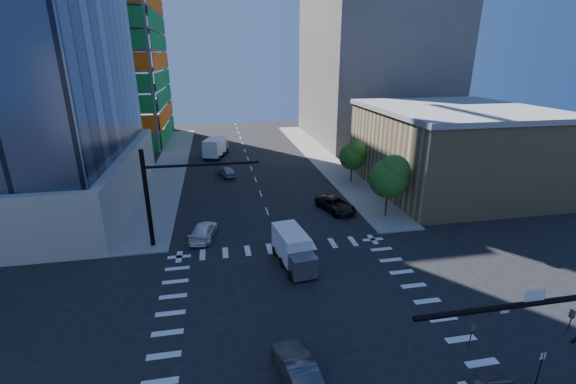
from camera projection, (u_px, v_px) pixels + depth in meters
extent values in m
plane|color=black|center=(302.00, 307.00, 26.95)|extent=(160.00, 160.00, 0.00)
cube|color=silver|center=(302.00, 307.00, 26.94)|extent=(20.00, 20.00, 0.01)
cube|color=gray|center=(322.00, 158.00, 66.16)|extent=(5.00, 60.00, 0.15)
cube|color=gray|center=(171.00, 165.00, 61.75)|extent=(5.00, 60.00, 0.15)
cube|color=#188637|center=(156.00, 12.00, 73.54)|extent=(0.12, 24.00, 49.00)
cube|color=orange|center=(61.00, 2.00, 59.65)|extent=(24.00, 0.12, 49.00)
cube|color=tan|center=(452.00, 150.00, 50.05)|extent=(20.00, 22.00, 10.00)
cube|color=gray|center=(458.00, 109.00, 48.28)|extent=(20.50, 22.50, 0.60)
cube|color=#5E5954|center=(373.00, 70.00, 77.95)|extent=(24.00, 30.00, 28.00)
cylinder|color=black|center=(533.00, 303.00, 14.92)|extent=(10.00, 0.24, 0.24)
imported|color=black|center=(570.00, 321.00, 15.64)|extent=(0.16, 0.20, 1.00)
imported|color=black|center=(471.00, 335.00, 14.85)|extent=(0.16, 0.20, 1.00)
cube|color=white|center=(535.00, 296.00, 14.80)|extent=(0.90, 0.04, 0.50)
cylinder|color=black|center=(147.00, 199.00, 34.01)|extent=(0.40, 0.40, 9.00)
cylinder|color=black|center=(202.00, 165.00, 33.93)|extent=(10.00, 0.24, 0.24)
imported|color=black|center=(215.00, 176.00, 34.47)|extent=(0.16, 0.20, 1.00)
cylinder|color=#382316|center=(386.00, 206.00, 41.68)|extent=(0.20, 0.20, 2.27)
sphere|color=#144C14|center=(389.00, 179.00, 40.65)|extent=(4.16, 4.16, 4.16)
sphere|color=#3F7A28|center=(394.00, 170.00, 40.12)|extent=(3.25, 3.25, 3.25)
cylinder|color=#382316|center=(351.00, 175.00, 52.90)|extent=(0.20, 0.20, 1.92)
sphere|color=#144C14|center=(352.00, 157.00, 52.03)|extent=(3.52, 3.52, 3.52)
sphere|color=#3F7A28|center=(356.00, 151.00, 51.55)|extent=(2.75, 2.75, 2.75)
cylinder|color=black|center=(539.00, 370.00, 20.13)|extent=(0.06, 0.06, 2.20)
cube|color=silver|center=(543.00, 356.00, 19.83)|extent=(0.30, 0.03, 0.40)
imported|color=black|center=(336.00, 204.00, 43.43)|extent=(4.06, 6.08, 1.55)
imported|color=white|center=(203.00, 231.00, 36.96)|extent=(3.02, 5.33, 1.46)
imported|color=#929498|center=(227.00, 172.00, 55.89)|extent=(2.90, 4.63, 1.47)
imported|color=#434247|center=(297.00, 368.00, 20.69)|extent=(2.35, 4.78, 1.51)
cube|color=silver|center=(294.00, 248.00, 31.72)|extent=(2.70, 4.66, 2.29)
cube|color=#46474E|center=(294.00, 254.00, 31.91)|extent=(2.23, 1.85, 1.68)
cube|color=silver|center=(216.00, 145.00, 66.45)|extent=(4.03, 5.83, 2.76)
cube|color=#46474E|center=(216.00, 149.00, 66.68)|extent=(2.90, 2.56, 2.02)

